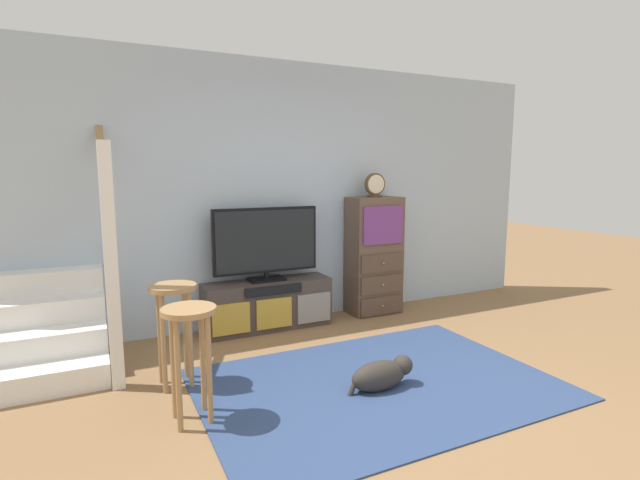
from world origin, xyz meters
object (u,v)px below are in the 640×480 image
side_cabinet (374,256)px  bar_stool_far (174,312)px  television (266,242)px  bar_stool_near (190,338)px  media_console (268,305)px  desk_clock (375,185)px  dog (382,374)px

side_cabinet → bar_stool_far: side_cabinet is taller
television → bar_stool_near: bearing=-124.2°
media_console → bar_stool_near: 1.87m
media_console → television: 0.64m
desk_clock → bar_stool_far: (-2.31, -0.93, -0.87)m
media_console → desk_clock: desk_clock is taller
bar_stool_near → television: bearing=55.8°
television → desk_clock: desk_clock is taller
television → side_cabinet: size_ratio=0.83×
bar_stool_near → side_cabinet: bearing=33.4°
side_cabinet → dog: (-0.98, -1.68, -0.53)m
side_cabinet → bar_stool_far: (-2.32, -0.95, -0.09)m
desk_clock → bar_stool_far: bearing=-158.0°
media_console → bar_stool_near: bearing=-124.7°
media_console → side_cabinet: side_cabinet is taller
desk_clock → bar_stool_near: size_ratio=0.35×
desk_clock → dog: bearing=-120.1°
television → desk_clock: 1.37m
bar_stool_near → bar_stool_far: bar_stool_far is taller
bar_stool_near → dog: 1.41m
media_console → bar_stool_far: bearing=-138.3°
side_cabinet → television: bearing=179.4°
dog → bar_stool_far: bearing=151.5°
media_console → television: television is taller
media_console → television: (-0.00, 0.02, 0.64)m
television → media_console: bearing=-90.0°
side_cabinet → bar_stool_far: 2.51m
television → bar_stool_near: (-1.05, -1.54, -0.33)m
bar_stool_far → dog: bar_stool_far is taller
side_cabinet → bar_stool_near: 2.77m
side_cabinet → bar_stool_near: (-2.31, -1.53, -0.10)m
bar_stool_far → television: bearing=42.4°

